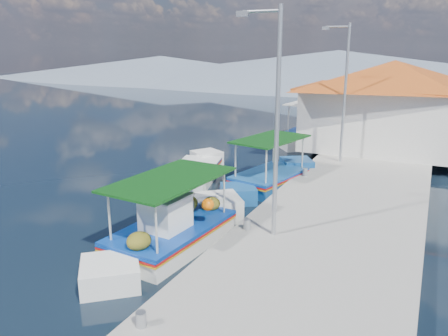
% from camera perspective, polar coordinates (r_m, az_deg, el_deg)
% --- Properties ---
extents(ground, '(160.00, 160.00, 0.00)m').
position_cam_1_polar(ground, '(13.14, -16.35, -9.92)').
color(ground, black).
rests_on(ground, ground).
extents(quay, '(5.00, 44.00, 0.50)m').
position_cam_1_polar(quay, '(15.73, 15.84, -4.64)').
color(quay, gray).
rests_on(quay, ground).
extents(bollards, '(0.20, 17.20, 0.30)m').
position_cam_1_polar(bollards, '(15.37, 7.72, -3.07)').
color(bollards, '#A5A8AD').
rests_on(bollards, quay).
extents(main_caique, '(2.35, 6.85, 2.26)m').
position_cam_1_polar(main_caique, '(12.66, -6.62, -8.19)').
color(main_caique, white).
rests_on(main_caique, ground).
extents(caique_green_canopy, '(2.66, 5.92, 2.27)m').
position_cam_1_polar(caique_green_canopy, '(17.85, 5.98, -1.44)').
color(caique_green_canopy, '#174D8D').
rests_on(caique_green_canopy, ground).
extents(caique_blue_hull, '(2.62, 5.52, 1.01)m').
position_cam_1_polar(caique_blue_hull, '(18.87, -3.54, -0.67)').
color(caique_blue_hull, white).
rests_on(caique_blue_hull, ground).
extents(caique_far, '(2.68, 7.46, 2.62)m').
position_cam_1_polar(caique_far, '(27.29, 11.45, 4.52)').
color(caique_far, white).
rests_on(caique_far, ground).
extents(harbor_building, '(10.49, 10.49, 4.40)m').
position_cam_1_polar(harbor_building, '(23.90, 20.95, 7.87)').
color(harbor_building, silver).
rests_on(harbor_building, quay).
extents(lamp_post_near, '(1.21, 0.14, 6.00)m').
position_cam_1_polar(lamp_post_near, '(11.41, 6.52, 7.10)').
color(lamp_post_near, '#A5A8AD').
rests_on(lamp_post_near, quay).
extents(lamp_post_far, '(1.21, 0.14, 6.00)m').
position_cam_1_polar(lamp_post_far, '(20.07, 15.27, 10.19)').
color(lamp_post_far, '#A5A8AD').
rests_on(lamp_post_far, quay).
extents(mountain_ridge, '(171.40, 96.00, 5.50)m').
position_cam_1_polar(mountain_ridge, '(64.77, 24.74, 10.94)').
color(mountain_ridge, slate).
rests_on(mountain_ridge, ground).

